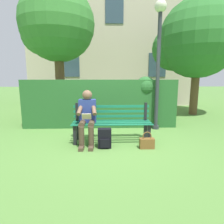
# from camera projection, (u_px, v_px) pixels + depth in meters

# --- Properties ---
(ground) EXTENTS (60.00, 60.00, 0.00)m
(ground) POSITION_uv_depth(u_px,v_px,m) (112.00, 141.00, 4.38)
(ground) COLOR #517F38
(park_bench) EXTENTS (1.80, 0.53, 0.88)m
(park_bench) POSITION_uv_depth(u_px,v_px,m) (112.00, 122.00, 4.37)
(park_bench) COLOR black
(park_bench) RESTS_ON ground
(person_seated) EXTENTS (0.44, 0.73, 1.20)m
(person_seated) POSITION_uv_depth(u_px,v_px,m) (87.00, 116.00, 4.14)
(person_seated) COLOR navy
(person_seated) RESTS_ON ground
(hedge_backdrop) EXTENTS (4.52, 0.75, 1.51)m
(hedge_backdrop) POSITION_uv_depth(u_px,v_px,m) (101.00, 102.00, 5.74)
(hedge_backdrop) COLOR #265B28
(hedge_backdrop) RESTS_ON ground
(tree) EXTENTS (2.77, 2.63, 4.67)m
(tree) POSITION_uv_depth(u_px,v_px,m) (55.00, 27.00, 6.71)
(tree) COLOR brown
(tree) RESTS_ON ground
(building_facade) EXTENTS (8.95, 3.27, 7.64)m
(building_facade) POSITION_uv_depth(u_px,v_px,m) (113.00, 37.00, 10.96)
(building_facade) COLOR #BCAD93
(building_facade) RESTS_ON ground
(backpack) EXTENTS (0.28, 0.24, 0.41)m
(backpack) POSITION_uv_depth(u_px,v_px,m) (105.00, 138.00, 3.96)
(backpack) COLOR black
(backpack) RESTS_ON ground
(handbag) EXTENTS (0.30, 0.15, 0.36)m
(handbag) POSITION_uv_depth(u_px,v_px,m) (147.00, 143.00, 3.94)
(handbag) COLOR brown
(handbag) RESTS_ON ground
(tree_far) EXTENTS (3.16, 3.01, 4.46)m
(tree_far) POSITION_uv_depth(u_px,v_px,m) (194.00, 41.00, 7.30)
(tree_far) COLOR brown
(tree_far) RESTS_ON ground
(lamp_post) EXTENTS (0.31, 0.31, 3.47)m
(lamp_post) POSITION_uv_depth(u_px,v_px,m) (159.00, 47.00, 5.09)
(lamp_post) COLOR #2D3338
(lamp_post) RESTS_ON ground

